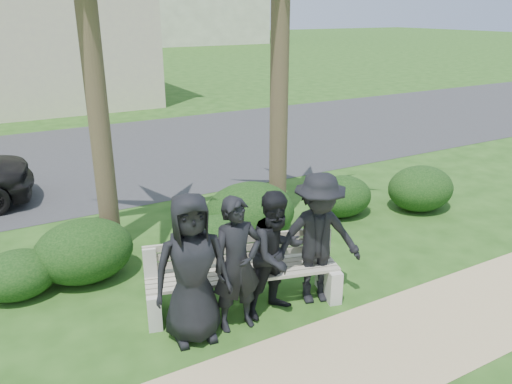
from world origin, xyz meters
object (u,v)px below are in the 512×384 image
man_b (237,265)px  man_c (277,254)px  man_d (318,239)px  park_bench (243,278)px  man_a (192,269)px

man_b → man_c: size_ratio=1.03×
man_d → man_b: bearing=-161.1°
man_c → man_d: size_ratio=0.92×
park_bench → man_d: 1.12m
man_b → man_c: man_b is taller
park_bench → man_a: (-0.84, -0.32, 0.52)m
man_a → man_b: (0.56, -0.06, -0.06)m
man_a → man_c: (1.15, -0.01, -0.09)m
park_bench → man_a: 1.04m
park_bench → man_b: (-0.28, -0.38, 0.46)m
man_a → man_c: bearing=8.4°
man_c → man_a: bearing=171.1°
man_c → man_d: 0.62m
park_bench → man_d: (0.93, -0.37, 0.51)m
man_c → man_d: man_d is taller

